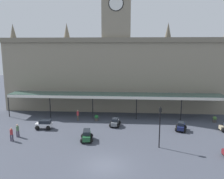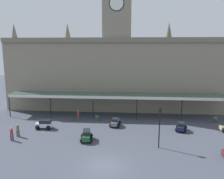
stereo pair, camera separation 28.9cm
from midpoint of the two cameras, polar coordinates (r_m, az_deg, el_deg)
ground_plane at (r=23.46m, az=-1.48°, el=-18.18°), size 140.00×140.00×0.00m
station_building at (r=41.75m, az=1.48°, el=5.07°), size 39.51×5.69×22.50m
entrance_canopy at (r=37.35m, az=1.04°, el=-1.34°), size 34.67×3.26×3.77m
car_white_estate at (r=33.86m, az=-16.11°, el=-8.39°), size 2.26×1.56×1.27m
car_navy_sedan at (r=33.22m, az=16.92°, el=-8.90°), size 1.87×2.22×1.19m
car_green_estate at (r=28.86m, az=-6.02°, el=-11.34°), size 1.74×2.35×1.27m
car_grey_sedan at (r=33.61m, az=1.03°, el=-8.22°), size 1.67×2.14×1.19m
pedestrian_crossing_forecourt at (r=36.42m, az=-8.12°, el=-6.17°), size 0.34×0.39×1.67m
pedestrian_near_entrance at (r=31.01m, az=-23.27°, el=-9.92°), size 0.34×0.34×1.67m
pedestrian_beside_cars at (r=32.01m, az=-21.97°, el=-9.19°), size 0.38×0.34×1.67m
victorian_lamppost at (r=26.49m, az=11.96°, el=-7.96°), size 0.30×0.30×4.79m
planter_by_canopy at (r=38.48m, az=24.32°, el=-6.76°), size 0.60×0.60×0.96m
planter_forecourt_centre at (r=36.05m, az=-3.55°, el=-6.95°), size 0.60×0.60×0.96m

